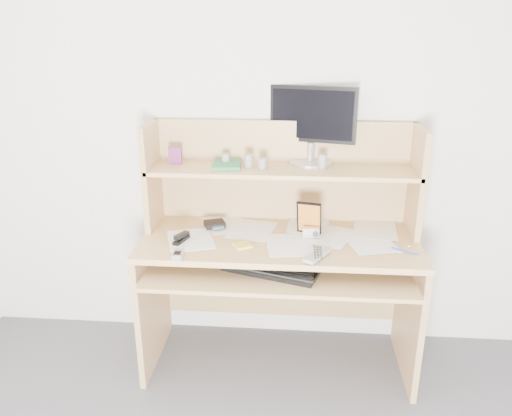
# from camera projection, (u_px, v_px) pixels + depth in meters

# --- Properties ---
(back_wall) EXTENTS (3.60, 0.04, 2.50)m
(back_wall) POSITION_uv_depth(u_px,v_px,m) (283.00, 129.00, 2.67)
(back_wall) COLOR silver
(back_wall) RESTS_ON floor
(desk) EXTENTS (1.40, 0.70, 1.30)m
(desk) POSITION_uv_depth(u_px,v_px,m) (280.00, 242.00, 2.63)
(desk) COLOR tan
(desk) RESTS_ON floor
(paper_clutter) EXTENTS (1.32, 0.54, 0.01)m
(paper_clutter) POSITION_uv_depth(u_px,v_px,m) (280.00, 238.00, 2.54)
(paper_clutter) COLOR white
(paper_clutter) RESTS_ON desk
(keyboard) EXTENTS (0.48, 0.30, 0.03)m
(keyboard) POSITION_uv_depth(u_px,v_px,m) (270.00, 269.00, 2.40)
(keyboard) COLOR black
(keyboard) RESTS_ON desk
(tv_remote) EXTENTS (0.14, 0.19, 0.02)m
(tv_remote) POSITION_uv_depth(u_px,v_px,m) (318.00, 255.00, 2.32)
(tv_remote) COLOR gray
(tv_remote) RESTS_ON paper_clutter
(flip_phone) EXTENTS (0.05, 0.09, 0.02)m
(flip_phone) POSITION_uv_depth(u_px,v_px,m) (178.00, 253.00, 2.32)
(flip_phone) COLOR #B9B9BB
(flip_phone) RESTS_ON paper_clutter
(stapler) EXTENTS (0.07, 0.12, 0.04)m
(stapler) POSITION_uv_depth(u_px,v_px,m) (181.00, 237.00, 2.49)
(stapler) COLOR black
(stapler) RESTS_ON paper_clutter
(wallet) EXTENTS (0.13, 0.12, 0.03)m
(wallet) POSITION_uv_depth(u_px,v_px,m) (215.00, 224.00, 2.67)
(wallet) COLOR black
(wallet) RESTS_ON paper_clutter
(sticky_note_pad) EXTENTS (0.11, 0.11, 0.01)m
(sticky_note_pad) POSITION_uv_depth(u_px,v_px,m) (242.00, 245.00, 2.44)
(sticky_note_pad) COLOR yellow
(sticky_note_pad) RESTS_ON desk
(digital_camera) EXTENTS (0.08, 0.03, 0.05)m
(digital_camera) POSITION_uv_depth(u_px,v_px,m) (311.00, 232.00, 2.53)
(digital_camera) COLOR silver
(digital_camera) RESTS_ON paper_clutter
(game_case) EXTENTS (0.13, 0.04, 0.18)m
(game_case) POSITION_uv_depth(u_px,v_px,m) (309.00, 218.00, 2.55)
(game_case) COLOR black
(game_case) RESTS_ON paper_clutter
(blue_pen) EXTENTS (0.12, 0.08, 0.01)m
(blue_pen) POSITION_uv_depth(u_px,v_px,m) (405.00, 251.00, 2.37)
(blue_pen) COLOR #1936C1
(blue_pen) RESTS_ON paper_clutter
(card_box) EXTENTS (0.07, 0.02, 0.09)m
(card_box) POSITION_uv_depth(u_px,v_px,m) (175.00, 155.00, 2.62)
(card_box) COLOR #A71620
(card_box) RESTS_ON desk
(shelf_book) EXTENTS (0.16, 0.21, 0.02)m
(shelf_book) POSITION_uv_depth(u_px,v_px,m) (227.00, 164.00, 2.59)
(shelf_book) COLOR #388C51
(shelf_book) RESTS_ON desk
(chip_stack_a) EXTENTS (0.06, 0.06, 0.06)m
(chip_stack_a) POSITION_uv_depth(u_px,v_px,m) (226.00, 159.00, 2.61)
(chip_stack_a) COLOR black
(chip_stack_a) RESTS_ON desk
(chip_stack_b) EXTENTS (0.04, 0.04, 0.07)m
(chip_stack_b) POSITION_uv_depth(u_px,v_px,m) (249.00, 161.00, 2.56)
(chip_stack_b) COLOR silver
(chip_stack_b) RESTS_ON desk
(chip_stack_c) EXTENTS (0.06, 0.06, 0.06)m
(chip_stack_c) POSITION_uv_depth(u_px,v_px,m) (262.00, 164.00, 2.53)
(chip_stack_c) COLOR black
(chip_stack_c) RESTS_ON desk
(chip_stack_d) EXTENTS (0.05, 0.05, 0.08)m
(chip_stack_d) POSITION_uv_depth(u_px,v_px,m) (322.00, 161.00, 2.54)
(chip_stack_d) COLOR white
(chip_stack_d) RESTS_ON desk
(monitor) EXTENTS (0.46, 0.23, 0.40)m
(monitor) POSITION_uv_depth(u_px,v_px,m) (312.00, 123.00, 2.59)
(monitor) COLOR #B8B7BD
(monitor) RESTS_ON desk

